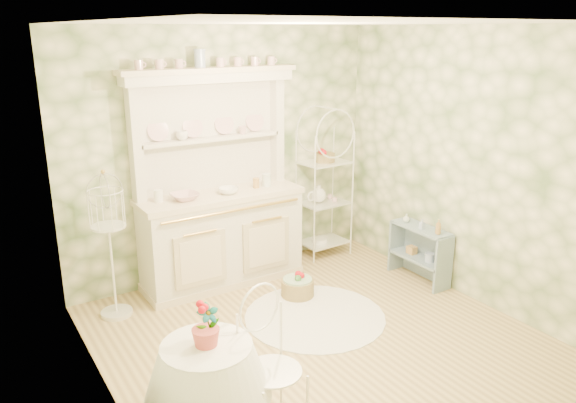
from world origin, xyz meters
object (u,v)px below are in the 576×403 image
kitchen_dresser (220,181)px  cafe_chair (273,381)px  side_shelf (419,254)px  bakers_rack (324,181)px  birdcage_stand (110,241)px  floor_basket (298,287)px  round_table (209,400)px

kitchen_dresser → cafe_chair: size_ratio=3.05×
side_shelf → bakers_rack: bearing=104.2°
kitchen_dresser → birdcage_stand: 1.27m
bakers_rack → side_shelf: bearing=-72.9°
kitchen_dresser → cafe_chair: (-0.75, -2.34, -0.77)m
bakers_rack → side_shelf: 1.41m
birdcage_stand → kitchen_dresser: bearing=6.4°
kitchen_dresser → floor_basket: 1.37m
cafe_chair → birdcage_stand: birdcage_stand is taller
bakers_rack → round_table: size_ratio=3.10×
kitchen_dresser → bakers_rack: bearing=3.5°
cafe_chair → birdcage_stand: (-0.46, 2.20, 0.39)m
round_table → cafe_chair: (0.41, -0.14, 0.08)m
bakers_rack → cafe_chair: bakers_rack is taller
birdcage_stand → bakers_rack: bearing=4.8°
kitchen_dresser → cafe_chair: 2.57m
kitchen_dresser → bakers_rack: 1.42m
round_table → cafe_chair: bearing=-18.2°
bakers_rack → floor_basket: size_ratio=5.55×
cafe_chair → floor_basket: 2.04m
kitchen_dresser → floor_basket: size_ratio=6.85×
birdcage_stand → cafe_chair: bearing=-78.1°
bakers_rack → floor_basket: 1.48m
kitchen_dresser → cafe_chair: bearing=-107.7°
bakers_rack → floor_basket: bearing=-141.3°
floor_basket → side_shelf: bearing=-15.0°
bakers_rack → floor_basket: (-0.91, -0.82, -0.82)m
round_table → birdcage_stand: (-0.05, 2.06, 0.47)m
side_shelf → birdcage_stand: 3.24m
side_shelf → birdcage_stand: bearing=156.1°
birdcage_stand → floor_basket: (1.70, -0.60, -0.66)m
side_shelf → round_table: side_shelf is taller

